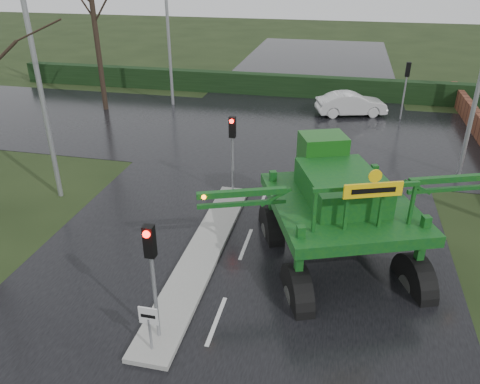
% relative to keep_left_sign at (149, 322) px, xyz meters
% --- Properties ---
extents(ground, '(140.00, 140.00, 0.00)m').
position_rel_keep_left_sign_xyz_m(ground, '(1.30, 1.50, -1.06)').
color(ground, black).
rests_on(ground, ground).
extents(road_main, '(14.00, 80.00, 0.02)m').
position_rel_keep_left_sign_xyz_m(road_main, '(1.30, 11.50, -1.05)').
color(road_main, black).
rests_on(road_main, ground).
extents(road_cross, '(80.00, 12.00, 0.02)m').
position_rel_keep_left_sign_xyz_m(road_cross, '(1.30, 17.50, -1.05)').
color(road_cross, black).
rests_on(road_cross, ground).
extents(median_island, '(1.20, 10.00, 0.16)m').
position_rel_keep_left_sign_xyz_m(median_island, '(0.00, 4.50, -0.97)').
color(median_island, gray).
rests_on(median_island, ground).
extents(hedge_row, '(44.00, 0.90, 1.50)m').
position_rel_keep_left_sign_xyz_m(hedge_row, '(1.30, 25.50, -0.31)').
color(hedge_row, black).
rests_on(hedge_row, ground).
extents(keep_left_sign, '(0.50, 0.07, 1.35)m').
position_rel_keep_left_sign_xyz_m(keep_left_sign, '(0.00, 0.00, 0.00)').
color(keep_left_sign, gray).
rests_on(keep_left_sign, ground).
extents(traffic_signal_near, '(0.26, 0.33, 3.52)m').
position_rel_keep_left_sign_xyz_m(traffic_signal_near, '(0.00, 0.49, 1.53)').
color(traffic_signal_near, gray).
rests_on(traffic_signal_near, ground).
extents(traffic_signal_mid, '(0.26, 0.33, 3.52)m').
position_rel_keep_left_sign_xyz_m(traffic_signal_mid, '(0.00, 8.99, 1.53)').
color(traffic_signal_mid, gray).
rests_on(traffic_signal_mid, ground).
extents(traffic_signal_far, '(0.26, 0.33, 3.52)m').
position_rel_keep_left_sign_xyz_m(traffic_signal_far, '(7.80, 21.51, 1.53)').
color(traffic_signal_far, gray).
rests_on(traffic_signal_far, ground).
extents(street_light_left_near, '(3.85, 0.30, 10.00)m').
position_rel_keep_left_sign_xyz_m(street_light_left_near, '(-6.89, 7.50, 4.93)').
color(street_light_left_near, gray).
rests_on(street_light_left_near, ground).
extents(street_light_left_far, '(3.85, 0.30, 10.00)m').
position_rel_keep_left_sign_xyz_m(street_light_left_far, '(-6.89, 21.50, 4.93)').
color(street_light_left_far, gray).
rests_on(street_light_left_far, ground).
extents(crop_sprayer, '(8.74, 6.93, 5.19)m').
position_rel_keep_left_sign_xyz_m(crop_sprayer, '(3.29, 3.26, 1.40)').
color(crop_sprayer, black).
rests_on(crop_sprayer, ground).
extents(white_sedan, '(4.63, 2.71, 1.44)m').
position_rel_keep_left_sign_xyz_m(white_sedan, '(4.73, 21.71, -1.06)').
color(white_sedan, silver).
rests_on(white_sedan, ground).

